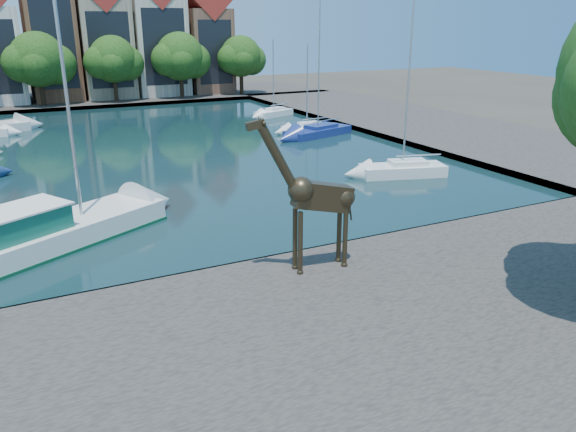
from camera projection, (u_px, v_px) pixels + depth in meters
The scene contains 19 objects.
ground at pixel (301, 260), 23.26m from camera, with size 160.00×160.00×0.00m, color #38332B.
water_basin at pixel (156, 149), 43.52m from camera, with size 38.00×50.00×0.08m, color black.
near_quay at pixel (407, 334), 17.27m from camera, with size 50.00×14.00×0.50m, color #45413C.
far_quay at pixel (92, 99), 70.47m from camera, with size 60.00×16.00×0.50m, color #45413C.
right_quay at pixel (413, 122), 54.06m from camera, with size 14.00×52.00×0.50m, color #45413C.
townhouse_center at pixel (49, 31), 66.11m from camera, with size 5.44×9.18×16.93m.
townhouse_east_inner at pixel (102, 36), 68.87m from camera, with size 5.94×9.18×15.79m.
townhouse_east_mid at pixel (155, 33), 71.51m from camera, with size 6.43×9.18×16.65m.
townhouse_east_end at pixel (204, 40), 74.59m from camera, with size 5.44×9.18×14.43m.
far_tree_mid_west at pixel (39, 61), 61.68m from camera, with size 7.80×6.00×8.00m.
far_tree_mid_east at pixel (114, 61), 65.12m from camera, with size 7.02×5.40×7.52m.
far_tree_east at pixel (181, 58), 68.48m from camera, with size 7.54×5.80×7.84m.
far_tree_far_east at pixel (242, 58), 71.93m from camera, with size 6.76×5.20×7.36m.
giraffe_statue at pixel (315, 196), 20.39m from camera, with size 4.06×0.84×5.80m.
motorsailer at pixel (53, 228), 24.35m from camera, with size 9.93×7.24×10.50m.
sailboat_right_a at pixel (403, 167), 35.60m from camera, with size 5.65×3.33×11.48m.
sailboat_right_b at pixel (318, 130), 48.30m from camera, with size 6.69×3.97×11.70m.
sailboat_right_c at pixel (307, 127), 49.89m from camera, with size 4.51×1.69×7.49m.
sailboat_right_d at pixel (274, 112), 58.47m from camera, with size 4.70×3.09×7.65m.
Camera 1 is at (-10.08, -18.87, 9.33)m, focal length 35.00 mm.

